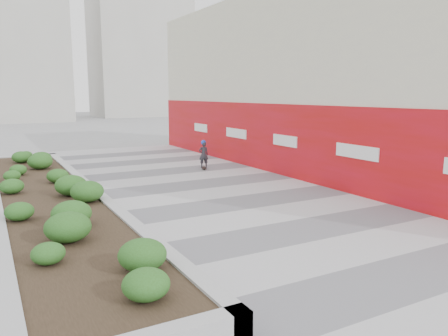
% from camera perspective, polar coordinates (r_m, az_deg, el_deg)
% --- Properties ---
extents(ground, '(160.00, 160.00, 0.00)m').
position_cam_1_polar(ground, '(10.16, 17.06, -10.45)').
color(ground, gray).
rests_on(ground, ground).
extents(walkway, '(8.00, 36.00, 0.01)m').
position_cam_1_polar(walkway, '(12.32, 6.97, -6.51)').
color(walkway, '#A8A8AD').
rests_on(walkway, ground).
extents(building, '(6.04, 24.08, 8.00)m').
position_cam_1_polar(building, '(20.89, 13.29, 10.94)').
color(building, beige).
rests_on(building, ground).
extents(planter, '(3.00, 18.00, 0.90)m').
position_cam_1_polar(planter, '(13.97, -22.17, -3.47)').
color(planter, '#9E9EA0').
rests_on(planter, ground).
extents(distant_bldg_north_r, '(14.00, 10.00, 24.00)m').
position_cam_1_polar(distant_bldg_north_r, '(70.62, -10.96, 16.49)').
color(distant_bldg_north_r, '#ADAAA3').
rests_on(distant_bldg_north_r, ground).
extents(manhole_cover, '(0.44, 0.44, 0.01)m').
position_cam_1_polar(manhole_cover, '(12.61, 8.82, -6.19)').
color(manhole_cover, '#595654').
rests_on(manhole_cover, ground).
extents(skateboarder, '(0.49, 0.74, 1.35)m').
position_cam_1_polar(skateboarder, '(19.96, -2.68, 1.79)').
color(skateboarder, beige).
rests_on(skateboarder, ground).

